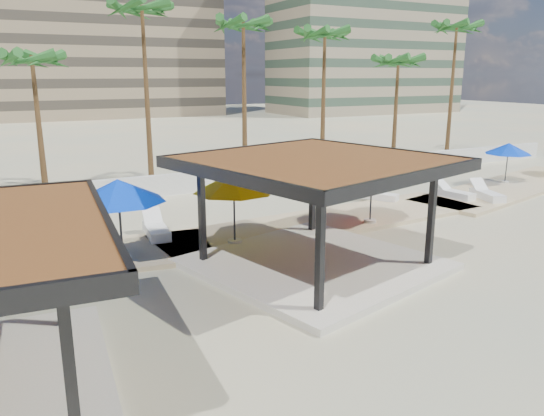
# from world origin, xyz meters

# --- Properties ---
(ground) EXTENTS (200.00, 200.00, 0.00)m
(ground) POSITION_xyz_m (0.00, 0.00, 0.00)
(ground) COLOR #CAB386
(ground) RESTS_ON ground
(promenade) EXTENTS (44.45, 7.97, 0.24)m
(promenade) POSITION_xyz_m (2.00, 7.67, 0.06)
(promenade) COLOR #C6B284
(promenade) RESTS_ON ground
(boundary_wall) EXTENTS (56.00, 0.30, 1.20)m
(boundary_wall) POSITION_xyz_m (0.00, 16.00, 0.60)
(boundary_wall) COLOR silver
(boundary_wall) RESTS_ON ground
(building_mid) EXTENTS (38.00, 16.00, 30.40)m
(building_mid) POSITION_xyz_m (4.00, 78.00, 14.27)
(building_mid) COLOR #847259
(building_mid) RESTS_ON ground
(building_east) EXTENTS (32.00, 15.00, 36.40)m
(building_east) POSITION_xyz_m (48.00, 66.00, 17.27)
(building_east) COLOR gray
(building_east) RESTS_ON ground
(pavilion_central) EXTENTS (9.43, 9.43, 3.91)m
(pavilion_central) POSITION_xyz_m (-1.56, 2.49, 2.33)
(pavilion_central) COLOR beige
(pavilion_central) RESTS_ON ground
(umbrella_b) EXTENTS (3.82, 3.82, 2.81)m
(umbrella_b) POSITION_xyz_m (-3.18, 5.80, 2.59)
(umbrella_b) COLOR beige
(umbrella_b) RESTS_ON promenade
(umbrella_c) EXTENTS (3.12, 3.12, 2.74)m
(umbrella_c) POSITION_xyz_m (3.39, 5.80, 2.54)
(umbrella_c) COLOR beige
(umbrella_c) RESTS_ON promenade
(umbrella_d) EXTENTS (3.56, 3.56, 2.42)m
(umbrella_d) POSITION_xyz_m (16.20, 9.20, 2.26)
(umbrella_d) COLOR beige
(umbrella_d) RESTS_ON promenade
(umbrella_f) EXTENTS (4.21, 4.21, 2.93)m
(umbrella_f) POSITION_xyz_m (-7.51, 5.80, 2.70)
(umbrella_f) COLOR beige
(umbrella_f) RESTS_ON promenade
(lounger_a) EXTENTS (1.01, 2.49, 0.92)m
(lounger_a) POSITION_xyz_m (-5.63, 8.24, 0.40)
(lounger_a) COLOR white
(lounger_a) RESTS_ON promenade
(lounger_b) EXTENTS (1.04, 2.33, 0.85)m
(lounger_b) POSITION_xyz_m (10.44, 7.72, 0.39)
(lounger_b) COLOR white
(lounger_b) RESTS_ON promenade
(lounger_c) EXTENTS (1.67, 2.12, 0.79)m
(lounger_c) POSITION_xyz_m (6.57, 9.24, 0.37)
(lounger_c) COLOR white
(lounger_c) RESTS_ON promenade
(lounger_d) EXTENTS (1.41, 2.52, 0.91)m
(lounger_d) POSITION_xyz_m (11.78, 6.72, 0.40)
(lounger_d) COLOR white
(lounger_d) RESTS_ON promenade
(palm_c) EXTENTS (3.00, 3.00, 8.20)m
(palm_c) POSITION_xyz_m (-9.00, 18.10, 7.10)
(palm_c) COLOR brown
(palm_c) RESTS_ON ground
(palm_d) EXTENTS (3.00, 3.00, 11.00)m
(palm_d) POSITION_xyz_m (-3.00, 18.90, 9.73)
(palm_d) COLOR brown
(palm_d) RESTS_ON ground
(palm_e) EXTENTS (3.00, 3.00, 10.35)m
(palm_e) POSITION_xyz_m (3.00, 18.40, 9.12)
(palm_e) COLOR brown
(palm_e) RESTS_ON ground
(palm_f) EXTENTS (3.00, 3.00, 9.99)m
(palm_f) POSITION_xyz_m (9.00, 18.60, 8.78)
(palm_f) COLOR brown
(palm_f) RESTS_ON ground
(palm_g) EXTENTS (3.00, 3.00, 8.33)m
(palm_g) POSITION_xyz_m (15.00, 18.20, 7.22)
(palm_g) COLOR brown
(palm_g) RESTS_ON ground
(palm_h) EXTENTS (3.00, 3.00, 10.91)m
(palm_h) POSITION_xyz_m (21.00, 18.80, 9.64)
(palm_h) COLOR brown
(palm_h) RESTS_ON ground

